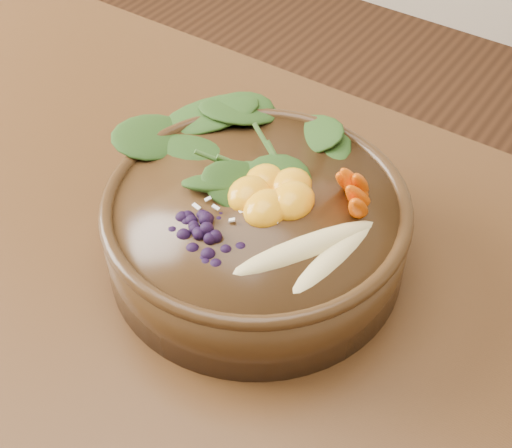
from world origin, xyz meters
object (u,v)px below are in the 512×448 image
object	(u,v)px
carrot_cluster	(360,164)
blueberry_pile	(204,216)
mandarin_cluster	(273,182)
stoneware_bowl	(256,231)
kale_heap	(275,135)
banana_halves	(320,240)

from	to	relation	value
carrot_cluster	blueberry_pile	world-z (taller)	carrot_cluster
mandarin_cluster	stoneware_bowl	bearing A→B (deg)	-113.45
kale_heap	banana_halves	bearing A→B (deg)	-40.66
carrot_cluster	blueberry_pile	size ratio (longest dim) A/B	0.60
stoneware_bowl	blueberry_pile	bearing A→B (deg)	-104.25
mandarin_cluster	blueberry_pile	distance (m)	0.08
stoneware_bowl	kale_heap	bearing A→B (deg)	109.76
banana_halves	blueberry_pile	size ratio (longest dim) A/B	1.14
stoneware_bowl	kale_heap	xyz separation A→B (m)	(-0.03, 0.07, 0.06)
carrot_cluster	kale_heap	bearing A→B (deg)	-169.49
kale_heap	mandarin_cluster	bearing A→B (deg)	-58.90
blueberry_pile	carrot_cluster	bearing A→B (deg)	53.34
kale_heap	blueberry_pile	bearing A→B (deg)	-85.31
kale_heap	carrot_cluster	bearing A→B (deg)	-6.60
kale_heap	mandarin_cluster	world-z (taller)	kale_heap
kale_heap	banana_halves	size ratio (longest dim) A/B	1.24
stoneware_bowl	mandarin_cluster	size ratio (longest dim) A/B	3.15
blueberry_pile	kale_heap	bearing A→B (deg)	94.69
kale_heap	blueberry_pile	world-z (taller)	kale_heap
kale_heap	banana_halves	distance (m)	0.14
stoneware_bowl	banana_halves	world-z (taller)	banana_halves
blueberry_pile	mandarin_cluster	bearing A→B (deg)	73.62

